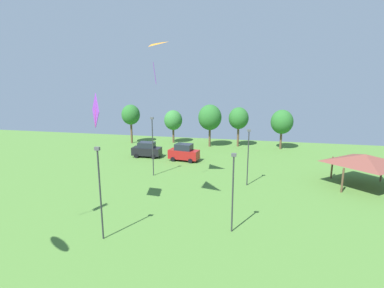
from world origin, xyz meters
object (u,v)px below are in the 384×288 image
(park_pavilion, at_px, (365,159))
(light_post_2, at_px, (153,143))
(parked_car_second_from_left, at_px, (184,152))
(treeline_tree_0, at_px, (131,115))
(parked_car_leftmost, at_px, (147,150))
(treeline_tree_1, at_px, (173,120))
(kite_flying_6, at_px, (148,56))
(light_post_0, at_px, (248,154))
(treeline_tree_2, at_px, (210,117))
(light_post_3, at_px, (233,188))
(treeline_tree_3, at_px, (239,118))
(treeline_tree_4, at_px, (282,122))
(kite_flying_3, at_px, (96,111))
(light_post_1, at_px, (100,189))

(park_pavilion, xyz_separation_m, light_post_2, (-23.31, -1.18, 0.85))
(parked_car_second_from_left, height_order, light_post_2, light_post_2)
(parked_car_second_from_left, height_order, treeline_tree_0, treeline_tree_0)
(parked_car_leftmost, relative_size, treeline_tree_1, 0.72)
(kite_flying_6, xyz_separation_m, light_post_0, (9.41, 4.16, -9.98))
(park_pavilion, xyz_separation_m, treeline_tree_2, (-19.19, 15.87, 1.92))
(parked_car_second_from_left, distance_m, light_post_3, 20.69)
(parked_car_second_from_left, bearing_deg, park_pavilion, -7.84)
(parked_car_leftmost, bearing_deg, park_pavilion, -14.73)
(light_post_0, bearing_deg, parked_car_leftmost, 148.81)
(treeline_tree_2, bearing_deg, treeline_tree_3, 13.89)
(park_pavilion, bearing_deg, treeline_tree_0, 154.92)
(treeline_tree_2, bearing_deg, parked_car_leftmost, -131.64)
(kite_flying_6, distance_m, light_post_0, 14.33)
(light_post_0, xyz_separation_m, treeline_tree_2, (-7.02, 18.10, 1.51))
(treeline_tree_0, xyz_separation_m, treeline_tree_4, (25.97, 0.91, -0.61))
(light_post_3, bearing_deg, treeline_tree_0, 125.77)
(light_post_0, distance_m, light_post_2, 11.20)
(kite_flying_6, height_order, parked_car_leftmost, kite_flying_6)
(kite_flying_3, bearing_deg, light_post_0, 39.29)
(light_post_3, bearing_deg, treeline_tree_1, 113.50)
(park_pavilion, bearing_deg, light_post_3, -135.33)
(light_post_1, bearing_deg, light_post_2, 95.22)
(parked_car_leftmost, height_order, light_post_3, light_post_3)
(treeline_tree_4, bearing_deg, light_post_2, -131.90)
(park_pavilion, bearing_deg, treeline_tree_1, 146.06)
(parked_car_leftmost, distance_m, treeline_tree_1, 11.18)
(parked_car_leftmost, distance_m, light_post_0, 17.73)
(kite_flying_3, relative_size, light_post_2, 0.40)
(kite_flying_3, height_order, treeline_tree_2, kite_flying_3)
(treeline_tree_4, bearing_deg, parked_car_leftmost, -153.94)
(light_post_0, height_order, treeline_tree_0, treeline_tree_0)
(park_pavilion, distance_m, treeline_tree_4, 18.18)
(light_post_2, relative_size, treeline_tree_2, 0.98)
(park_pavilion, distance_m, treeline_tree_0, 36.91)
(light_post_3, relative_size, treeline_tree_4, 0.94)
(light_post_2, bearing_deg, light_post_0, -5.41)
(parked_car_leftmost, height_order, parked_car_second_from_left, parked_car_second_from_left)
(light_post_1, xyz_separation_m, treeline_tree_4, (14.56, 32.38, 0.67))
(park_pavilion, height_order, treeline_tree_0, treeline_tree_0)
(light_post_0, relative_size, treeline_tree_1, 1.05)
(kite_flying_3, distance_m, parked_car_leftmost, 20.65)
(light_post_2, xyz_separation_m, light_post_3, (10.39, -11.59, -0.46))
(park_pavilion, relative_size, light_post_1, 0.99)
(kite_flying_3, relative_size, kite_flying_6, 0.96)
(treeline_tree_1, bearing_deg, park_pavilion, -33.94)
(kite_flying_3, bearing_deg, treeline_tree_0, 108.52)
(light_post_1, xyz_separation_m, treeline_tree_3, (7.51, 32.88, 1.00))
(treeline_tree_3, relative_size, treeline_tree_4, 1.03)
(light_post_1, relative_size, treeline_tree_1, 1.16)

